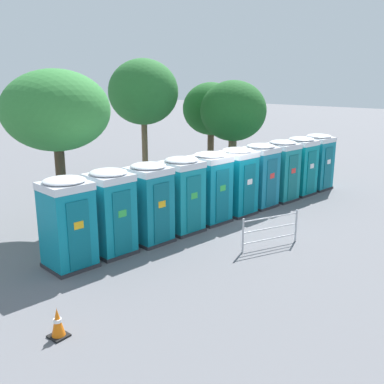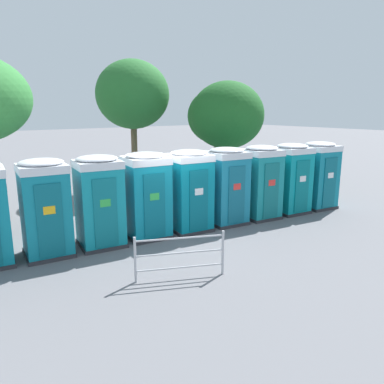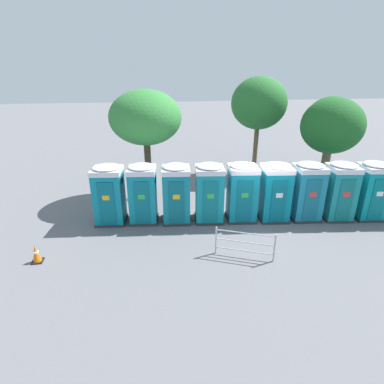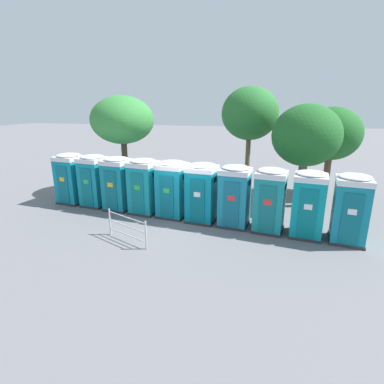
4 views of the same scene
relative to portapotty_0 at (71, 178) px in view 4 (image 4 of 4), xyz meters
The scene contains 16 objects.
ground_plane 6.46m from the portapotty_0, ahead, with size 120.00×120.00×0.00m, color slate.
portapotty_0 is the anchor object (origin of this frame).
portapotty_1 1.41m from the portapotty_0, ahead, with size 1.30×1.33×2.54m.
portapotty_2 2.82m from the portapotty_0, ahead, with size 1.29×1.32×2.54m.
portapotty_3 4.22m from the portapotty_0, ahead, with size 1.35×1.35×2.54m.
portapotty_4 5.63m from the portapotty_0, ahead, with size 1.36×1.34×2.54m.
portapotty_5 7.04m from the portapotty_0, ahead, with size 1.34×1.34×2.54m.
portapotty_6 8.45m from the portapotty_0, ahead, with size 1.33×1.33×2.54m.
portapotty_7 9.85m from the portapotty_0, ahead, with size 1.33×1.36×2.54m.
portapotty_8 11.26m from the portapotty_0, ahead, with size 1.33×1.35×2.54m.
portapotty_9 12.67m from the portapotty_0, ahead, with size 1.34×1.35×2.54m.
street_tree_0 4.17m from the portapotty_0, 56.49° to the left, with size 3.45×3.45×5.34m.
street_tree_1 11.67m from the portapotty_0, 10.71° to the left, with size 3.15×3.15×4.91m.
street_tree_2 13.79m from the portapotty_0, 19.64° to the left, with size 3.04×3.04×4.77m.
street_tree_3 10.45m from the portapotty_0, 32.15° to the left, with size 3.27×3.27×5.88m.
event_barrier 6.00m from the portapotty_0, 37.08° to the right, with size 1.88×0.89×1.05m.
Camera 4 is at (3.18, -12.02, 4.84)m, focal length 28.00 mm.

